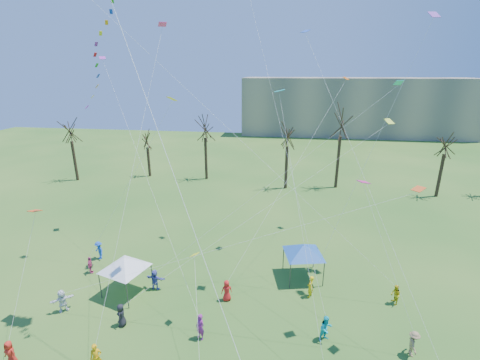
# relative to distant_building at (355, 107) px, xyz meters

# --- Properties ---
(distant_building) EXTENTS (60.00, 14.00, 15.00)m
(distant_building) POSITION_rel_distant_building_xyz_m (0.00, 0.00, 0.00)
(distant_building) COLOR gray
(distant_building) RESTS_ON ground
(bare_tree_row) EXTENTS (67.12, 9.29, 12.27)m
(bare_tree_row) POSITION_rel_distant_building_xyz_m (-18.90, -46.10, -0.07)
(bare_tree_row) COLOR black
(bare_tree_row) RESTS_ON ground
(big_box_kite) EXTENTS (6.00, 5.75, 23.98)m
(big_box_kite) POSITION_rel_distant_building_xyz_m (-28.18, -76.66, 10.47)
(big_box_kite) COLOR red
(big_box_kite) RESTS_ON ground
(canopy_tent_white) EXTENTS (4.07, 4.07, 3.20)m
(canopy_tent_white) POSITION_rel_distant_building_xyz_m (-30.06, -73.99, -4.79)
(canopy_tent_white) COLOR #3F3F44
(canopy_tent_white) RESTS_ON ground
(canopy_tent_blue) EXTENTS (4.19, 4.19, 3.21)m
(canopy_tent_blue) POSITION_rel_distant_building_xyz_m (-16.12, -69.85, -4.78)
(canopy_tent_blue) COLOR #3F3F44
(canopy_tent_blue) RESTS_ON ground
(festival_crowd) EXTENTS (27.28, 13.48, 1.86)m
(festival_crowd) POSITION_rel_distant_building_xyz_m (-22.98, -76.31, -6.62)
(festival_crowd) COLOR red
(festival_crowd) RESTS_ON ground
(small_kites_aloft) EXTENTS (28.47, 21.07, 35.01)m
(small_kites_aloft) POSITION_rel_distant_building_xyz_m (-20.19, -69.68, 6.62)
(small_kites_aloft) COLOR #FF4B0D
(small_kites_aloft) RESTS_ON ground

